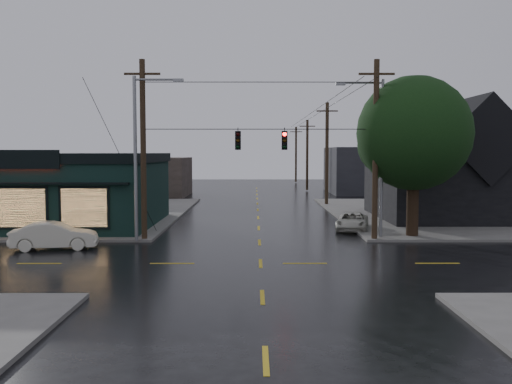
{
  "coord_description": "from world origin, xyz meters",
  "views": [
    {
      "loc": [
        -0.27,
        -25.43,
        5.02
      ],
      "look_at": [
        -0.2,
        4.03,
        2.96
      ],
      "focal_mm": 40.0,
      "sensor_mm": 36.0,
      "label": 1
    }
  ],
  "objects_px": {
    "utility_pole_nw": "(145,241)",
    "suv_silver": "(352,222)",
    "corner_tree": "(414,134)",
    "sedan_cream": "(54,236)",
    "utility_pole_ne": "(374,241)"
  },
  "relations": [
    {
      "from": "suv_silver",
      "to": "corner_tree",
      "type": "bearing_deg",
      "value": -33.58
    },
    {
      "from": "corner_tree",
      "to": "utility_pole_ne",
      "type": "bearing_deg",
      "value": -154.15
    },
    {
      "from": "utility_pole_nw",
      "to": "suv_silver",
      "type": "distance_m",
      "value": 13.25
    },
    {
      "from": "utility_pole_nw",
      "to": "utility_pole_ne",
      "type": "distance_m",
      "value": 13.0
    },
    {
      "from": "utility_pole_ne",
      "to": "suv_silver",
      "type": "height_order",
      "value": "utility_pole_ne"
    },
    {
      "from": "sedan_cream",
      "to": "suv_silver",
      "type": "bearing_deg",
      "value": -77.21
    },
    {
      "from": "utility_pole_ne",
      "to": "suv_silver",
      "type": "relative_size",
      "value": 2.46
    },
    {
      "from": "utility_pole_nw",
      "to": "suv_silver",
      "type": "bearing_deg",
      "value": 19.24
    },
    {
      "from": "corner_tree",
      "to": "utility_pole_nw",
      "type": "bearing_deg",
      "value": -175.58
    },
    {
      "from": "corner_tree",
      "to": "utility_pole_nw",
      "type": "xyz_separation_m",
      "value": [
        -15.47,
        -1.2,
        -6.09
      ]
    },
    {
      "from": "corner_tree",
      "to": "suv_silver",
      "type": "relative_size",
      "value": 2.26
    },
    {
      "from": "utility_pole_nw",
      "to": "corner_tree",
      "type": "bearing_deg",
      "value": 4.42
    },
    {
      "from": "utility_pole_ne",
      "to": "sedan_cream",
      "type": "height_order",
      "value": "utility_pole_ne"
    },
    {
      "from": "utility_pole_nw",
      "to": "sedan_cream",
      "type": "bearing_deg",
      "value": -146.22
    },
    {
      "from": "sedan_cream",
      "to": "suv_silver",
      "type": "xyz_separation_m",
      "value": [
        16.61,
        7.11,
        -0.14
      ]
    }
  ]
}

